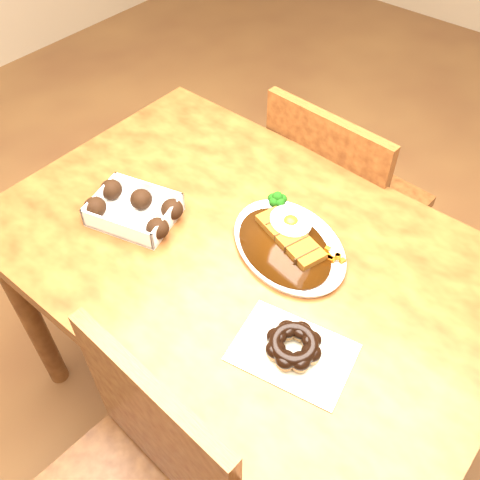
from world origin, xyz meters
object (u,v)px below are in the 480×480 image
Objects in this scene: chair_far at (338,203)px; katsu_curry_plate at (289,241)px; table at (245,276)px; donut_box at (134,209)px; pon_de_ring at (293,346)px.

chair_far is 2.37× the size of katsu_curry_plate.
chair_far reaches higher than table.
table is 0.31m from donut_box.
katsu_curry_plate is 0.38m from donut_box.
chair_far is at bearing 113.05° from pon_de_ring.
table is at bearing 98.26° from chair_far.
chair_far is 0.56m from katsu_curry_plate.
chair_far is at bearing 70.47° from donut_box.
pon_de_ring is (0.51, -0.06, -0.00)m from donut_box.
table is at bearing 148.05° from pon_de_ring.
chair_far reaches higher than katsu_curry_plate.
katsu_curry_plate is (0.07, 0.07, 0.11)m from table.
chair_far is 0.73m from donut_box.
katsu_curry_plate is 1.54× the size of donut_box.
table is at bearing -134.16° from katsu_curry_plate.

